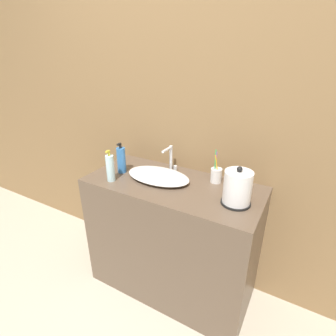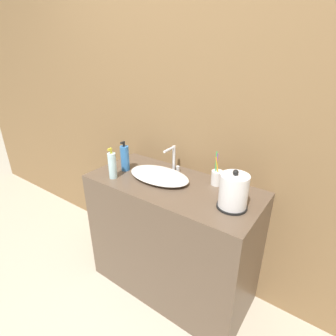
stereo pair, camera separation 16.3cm
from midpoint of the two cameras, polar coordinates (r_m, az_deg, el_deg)
ground_plane at (r=2.06m, az=-5.70°, el=-28.33°), size 12.00×12.00×0.00m
wall_back at (r=1.74m, az=2.81°, el=13.26°), size 6.00×0.04×2.60m
vanity_counter at (r=1.90m, az=-1.67°, el=-15.03°), size 1.13×0.52×0.86m
sink_basin at (r=1.70m, az=-4.89°, el=-1.77°), size 0.43×0.25×0.05m
faucet at (r=1.79m, az=-2.03°, el=2.21°), size 0.06×0.12×0.18m
electric_kettle at (r=1.44m, az=11.73°, el=-4.57°), size 0.16×0.16×0.22m
toothbrush_cup at (r=1.67m, az=7.72°, el=-1.55°), size 0.07×0.07×0.22m
lotion_bottle at (r=1.82m, az=-12.67°, el=1.67°), size 0.06×0.06×0.21m
shampoo_bottle at (r=1.72m, az=-15.13°, el=-0.05°), size 0.05×0.05×0.21m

